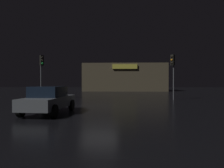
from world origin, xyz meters
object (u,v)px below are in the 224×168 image
object	(u,v)px
traffic_signal_main	(173,65)
traffic_signal_opposite	(42,67)
car_near	(49,100)
store_building	(124,78)

from	to	relation	value
traffic_signal_main	traffic_signal_opposite	xyz separation A→B (m)	(-13.05, 0.20, -0.14)
traffic_signal_opposite	car_near	xyz separation A→B (m)	(4.07, -9.54, -2.49)
car_near	traffic_signal_main	bearing A→B (deg)	46.10
store_building	traffic_signal_main	size ratio (longest dim) A/B	3.66
car_near	traffic_signal_opposite	bearing A→B (deg)	113.09
car_near	store_building	bearing A→B (deg)	81.69
store_building	car_near	xyz separation A→B (m)	(-4.62, -31.63, -1.92)
traffic_signal_main	car_near	xyz separation A→B (m)	(-8.99, -9.34, -2.63)
store_building	car_near	size ratio (longest dim) A/B	3.67
traffic_signal_main	car_near	bearing A→B (deg)	-133.90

